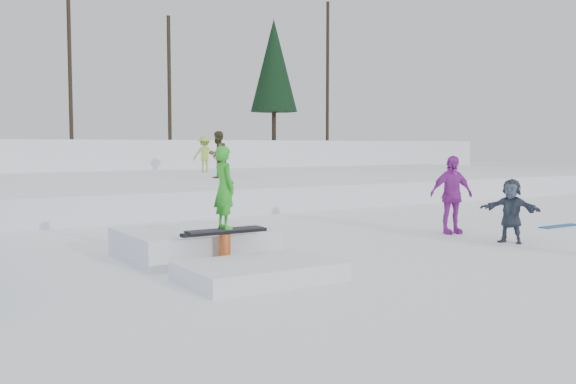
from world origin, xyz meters
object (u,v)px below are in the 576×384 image
walker_olive (218,155)px  spectator_purple (451,195)px  spectator_dark (511,211)px  jib_rail_feature (210,246)px  walker_ygreen (205,154)px

walker_olive → spectator_purple: bearing=70.8°
spectator_dark → jib_rail_feature: 6.72m
walker_olive → spectator_dark: bearing=70.7°
spectator_dark → jib_rail_feature: bearing=-123.5°
spectator_purple → spectator_dark: (0.00, -1.73, -0.24)m
walker_ygreen → jib_rail_feature: size_ratio=0.40×
walker_olive → walker_ygreen: size_ratio=1.07×
spectator_purple → spectator_dark: bearing=-73.4°
walker_ygreen → walker_olive: bearing=93.5°
walker_olive → spectator_purple: 12.45m
walker_ygreen → spectator_purple: size_ratio=0.94×
walker_olive → jib_rail_feature: (-6.52, -12.81, -1.44)m
spectator_purple → jib_rail_feature: size_ratio=0.43×
jib_rail_feature → walker_olive: bearing=63.0°
walker_ygreen → spectator_dark: (-1.89, -19.48, -0.98)m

